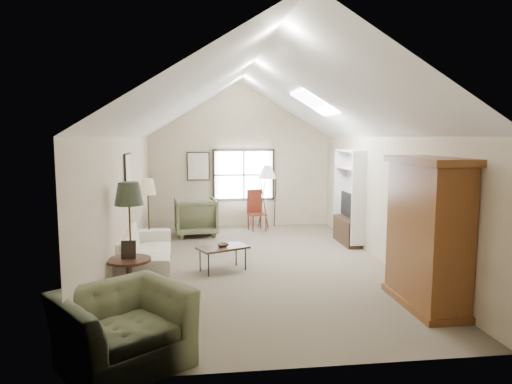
{
  "coord_description": "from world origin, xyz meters",
  "views": [
    {
      "loc": [
        -1.12,
        -8.59,
        2.5
      ],
      "look_at": [
        0.0,
        0.4,
        1.4
      ],
      "focal_mm": 32.0,
      "sensor_mm": 36.0,
      "label": 1
    }
  ],
  "objects": [
    {
      "name": "side_table",
      "position": [
        -2.2,
        -1.68,
        0.33
      ],
      "size": [
        0.7,
        0.7,
        0.66
      ],
      "primitive_type": "cylinder",
      "rotation": [
        0.0,
        0.0,
        0.06
      ],
      "color": "#3B1F18",
      "rests_on": "ground"
    },
    {
      "name": "armchair_far",
      "position": [
        -1.23,
        2.96,
        0.48
      ],
      "size": [
        1.13,
        1.16,
        0.96
      ],
      "primitive_type": "imported",
      "rotation": [
        0.0,
        0.0,
        3.25
      ],
      "color": "#545B40",
      "rests_on": "ground"
    },
    {
      "name": "armoire",
      "position": [
        2.18,
        -2.4,
        1.1
      ],
      "size": [
        0.6,
        1.5,
        2.2
      ],
      "primitive_type": "cube",
      "color": "brown",
      "rests_on": "ground"
    },
    {
      "name": "tan_lamp",
      "position": [
        -2.2,
        1.12,
        0.83
      ],
      "size": [
        0.35,
        0.35,
        1.66
      ],
      "primitive_type": null,
      "rotation": [
        0.0,
        0.0,
        0.06
      ],
      "color": "tan",
      "rests_on": "ground"
    },
    {
      "name": "coffee_table",
      "position": [
        -0.71,
        -0.27,
        0.23
      ],
      "size": [
        1.03,
        0.83,
        0.46
      ],
      "primitive_type": "cube",
      "rotation": [
        0.0,
        0.0,
        0.42
      ],
      "color": "#372816",
      "rests_on": "ground"
    },
    {
      "name": "wall_art",
      "position": [
        -1.88,
        1.94,
        1.73
      ],
      "size": [
        1.97,
        3.71,
        0.88
      ],
      "color": "black",
      "rests_on": "room_shell"
    },
    {
      "name": "tv_alcove",
      "position": [
        2.34,
        1.6,
        1.15
      ],
      "size": [
        0.32,
        1.3,
        2.1
      ],
      "primitive_type": "cube",
      "color": "white",
      "rests_on": "ground"
    },
    {
      "name": "sofa",
      "position": [
        -2.2,
        -0.08,
        0.39
      ],
      "size": [
        1.19,
        2.7,
        0.77
      ],
      "primitive_type": "imported",
      "rotation": [
        0.0,
        0.0,
        1.63
      ],
      "color": "beige",
      "rests_on": "ground"
    },
    {
      "name": "tripod_lamp",
      "position": [
        0.72,
        3.7,
        0.88
      ],
      "size": [
        0.63,
        0.63,
        1.75
      ],
      "primitive_type": null,
      "rotation": [
        0.0,
        0.0,
        0.28
      ],
      "color": "silver",
      "rests_on": "ground"
    },
    {
      "name": "dark_lamp",
      "position": [
        -2.2,
        -1.48,
        0.92
      ],
      "size": [
        0.47,
        0.47,
        1.85
      ],
      "primitive_type": null,
      "rotation": [
        0.0,
        0.0,
        0.06
      ],
      "color": "black",
      "rests_on": "ground"
    },
    {
      "name": "side_chair",
      "position": [
        0.4,
        3.34,
        0.55
      ],
      "size": [
        0.52,
        0.52,
        1.09
      ],
      "primitive_type": "cube",
      "rotation": [
        0.0,
        0.0,
        0.26
      ],
      "color": "maroon",
      "rests_on": "ground"
    },
    {
      "name": "room_shell",
      "position": [
        0.0,
        0.0,
        3.21
      ],
      "size": [
        5.01,
        8.01,
        4.0
      ],
      "color": "#6C634D",
      "rests_on": "ground"
    },
    {
      "name": "window",
      "position": [
        0.1,
        3.96,
        1.45
      ],
      "size": [
        1.72,
        0.08,
        1.42
      ],
      "primitive_type": "cube",
      "color": "black",
      "rests_on": "room_shell"
    },
    {
      "name": "bowl",
      "position": [
        -0.71,
        -0.27,
        0.49
      ],
      "size": [
        0.29,
        0.29,
        0.05
      ],
      "primitive_type": "imported",
      "rotation": [
        0.0,
        0.0,
        0.42
      ],
      "color": "#3A2917",
      "rests_on": "coffee_table"
    },
    {
      "name": "skylight",
      "position": [
        1.3,
        0.9,
        3.22
      ],
      "size": [
        0.8,
        1.2,
        0.52
      ],
      "primitive_type": null,
      "color": "white",
      "rests_on": "room_shell"
    },
    {
      "name": "media_console",
      "position": [
        2.32,
        1.6,
        0.3
      ],
      "size": [
        0.34,
        1.18,
        0.6
      ],
      "primitive_type": "cube",
      "color": "#382316",
      "rests_on": "ground"
    },
    {
      "name": "armchair_near",
      "position": [
        -1.98,
        -3.7,
        0.42
      ],
      "size": [
        1.72,
        1.69,
        0.85
      ],
      "primitive_type": "imported",
      "rotation": [
        0.0,
        0.0,
        0.63
      ],
      "color": "#636848",
      "rests_on": "ground"
    },
    {
      "name": "tv_panel",
      "position": [
        2.32,
        1.6,
        0.92
      ],
      "size": [
        0.05,
        0.9,
        0.55
      ],
      "primitive_type": "cube",
      "color": "black",
      "rests_on": "media_console"
    }
  ]
}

